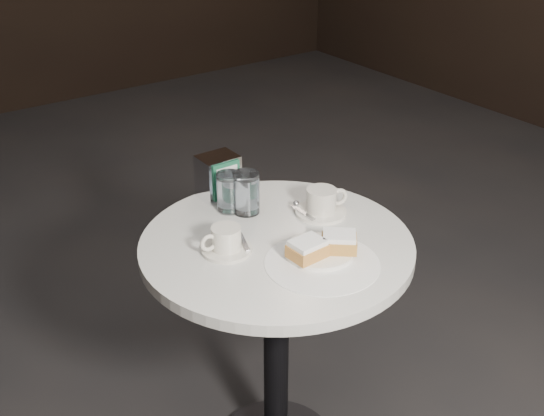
{
  "coord_description": "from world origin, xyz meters",
  "views": [
    {
      "loc": [
        -0.88,
        -1.2,
        1.63
      ],
      "look_at": [
        0.0,
        0.02,
        0.83
      ],
      "focal_mm": 45.0,
      "sensor_mm": 36.0,
      "label": 1
    }
  ],
  "objects": [
    {
      "name": "water_glass_left",
      "position": [
        -0.01,
        0.21,
        0.8
      ],
      "size": [
        0.08,
        0.08,
        0.11
      ],
      "rotation": [
        0.0,
        0.0,
        -0.27
      ],
      "color": "white",
      "rests_on": "cafe_table"
    },
    {
      "name": "coffee_cup_right",
      "position": [
        0.18,
        0.05,
        0.78
      ],
      "size": [
        0.17,
        0.17,
        0.07
      ],
      "rotation": [
        0.0,
        0.0,
        -0.28
      ],
      "color": "silver",
      "rests_on": "cafe_table"
    },
    {
      "name": "sugar_spill",
      "position": [
        0.03,
        -0.15,
        0.75
      ],
      "size": [
        0.32,
        0.32,
        0.0
      ],
      "primitive_type": "cylinder",
      "rotation": [
        0.0,
        0.0,
        0.17
      ],
      "color": "white",
      "rests_on": "cafe_table"
    },
    {
      "name": "coffee_cup_left",
      "position": [
        -0.13,
        0.03,
        0.77
      ],
      "size": [
        0.14,
        0.14,
        0.07
      ],
      "rotation": [
        0.0,
        0.0,
        -0.09
      ],
      "color": "beige",
      "rests_on": "cafe_table"
    },
    {
      "name": "cafe_table",
      "position": [
        0.0,
        0.0,
        0.55
      ],
      "size": [
        0.7,
        0.7,
        0.74
      ],
      "color": "black",
      "rests_on": "ground"
    },
    {
      "name": "beignet_plate",
      "position": [
        0.05,
        -0.12,
        0.77
      ],
      "size": [
        0.21,
        0.21,
        0.06
      ],
      "rotation": [
        0.0,
        0.0,
        -0.26
      ],
      "color": "white",
      "rests_on": "cafe_table"
    },
    {
      "name": "napkin_dispenser",
      "position": [
        0.01,
        0.3,
        0.81
      ],
      "size": [
        0.11,
        0.09,
        0.12
      ],
      "rotation": [
        0.0,
        0.0,
        0.0
      ],
      "color": "white",
      "rests_on": "cafe_table"
    },
    {
      "name": "water_glass_right",
      "position": [
        0.02,
        0.17,
        0.8
      ],
      "size": [
        0.08,
        0.08,
        0.12
      ],
      "rotation": [
        0.0,
        0.0,
        -0.14
      ],
      "color": "white",
      "rests_on": "cafe_table"
    }
  ]
}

